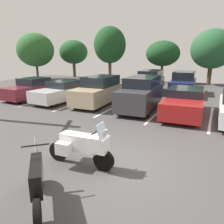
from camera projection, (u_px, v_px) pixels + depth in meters
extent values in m
cube|color=#423F3F|center=(113.00, 166.00, 6.55)|extent=(44.00, 44.00, 0.10)
cylinder|color=black|center=(104.00, 160.00, 6.14)|extent=(0.63, 0.15, 0.62)
cylinder|color=black|center=(59.00, 151.00, 6.72)|extent=(0.63, 0.15, 0.62)
cube|color=white|center=(80.00, 142.00, 6.32)|extent=(1.18, 0.43, 0.50)
cylinder|color=#B2B2B7|center=(100.00, 147.00, 6.08)|extent=(0.50, 0.10, 1.10)
cylinder|color=black|center=(97.00, 131.00, 5.99)|extent=(0.07, 0.62, 0.04)
cube|color=white|center=(100.00, 144.00, 6.05)|extent=(0.46, 0.47, 0.45)
cube|color=#B2C1CC|center=(102.00, 130.00, 5.93)|extent=(0.19, 0.45, 0.39)
cube|color=white|center=(76.00, 141.00, 6.77)|extent=(0.45, 0.26, 0.36)
cube|color=white|center=(63.00, 149.00, 6.20)|extent=(0.45, 0.26, 0.36)
cylinder|color=black|center=(39.00, 174.00, 5.39)|extent=(0.54, 0.56, 0.66)
cylinder|color=black|center=(38.00, 216.00, 3.99)|extent=(0.54, 0.56, 0.66)
cube|color=black|center=(37.00, 175.00, 4.58)|extent=(0.95, 0.99, 0.51)
cylinder|color=#B2B2B7|center=(37.00, 161.00, 5.17)|extent=(0.40, 0.42, 1.13)
cylinder|color=black|center=(36.00, 145.00, 4.98)|extent=(0.48, 0.45, 0.04)
cube|color=silver|center=(20.00, 96.00, 17.16)|extent=(0.12, 5.16, 0.01)
cube|color=silver|center=(47.00, 99.00, 15.98)|extent=(0.12, 5.16, 0.01)
cube|color=silver|center=(78.00, 103.00, 14.80)|extent=(0.12, 5.16, 0.01)
cube|color=silver|center=(115.00, 107.00, 13.62)|extent=(0.12, 5.16, 0.01)
cube|color=silver|center=(158.00, 112.00, 12.44)|extent=(0.12, 5.16, 0.01)
cube|color=silver|center=(211.00, 118.00, 11.26)|extent=(0.12, 5.16, 0.01)
cube|color=maroon|center=(32.00, 91.00, 16.12)|extent=(2.05, 4.42, 0.82)
cube|color=black|center=(34.00, 81.00, 16.17)|extent=(1.79, 1.93, 0.51)
cylinder|color=black|center=(23.00, 99.00, 14.57)|extent=(0.25, 0.61, 0.60)
cylinder|color=black|center=(8.00, 97.00, 15.31)|extent=(0.25, 0.61, 0.60)
cylinder|color=black|center=(54.00, 93.00, 17.08)|extent=(0.25, 0.61, 0.60)
cylinder|color=black|center=(40.00, 91.00, 17.82)|extent=(0.25, 0.61, 0.60)
cube|color=#B7B7BC|center=(63.00, 93.00, 15.12)|extent=(2.12, 4.74, 0.77)
cube|color=black|center=(66.00, 84.00, 15.26)|extent=(1.81, 2.31, 0.44)
cylinder|color=black|center=(55.00, 102.00, 13.50)|extent=(0.27, 0.69, 0.67)
cylinder|color=black|center=(38.00, 100.00, 14.25)|extent=(0.27, 0.69, 0.67)
cylinder|color=black|center=(85.00, 94.00, 16.13)|extent=(0.27, 0.69, 0.67)
cylinder|color=black|center=(69.00, 92.00, 16.88)|extent=(0.27, 0.69, 0.67)
cube|color=tan|center=(98.00, 94.00, 14.27)|extent=(1.97, 4.69, 0.99)
cube|color=black|center=(101.00, 81.00, 14.45)|extent=(1.75, 2.77, 0.63)
cylinder|color=black|center=(98.00, 105.00, 12.68)|extent=(0.24, 0.65, 0.64)
cylinder|color=black|center=(76.00, 103.00, 13.28)|extent=(0.24, 0.65, 0.64)
cylinder|color=black|center=(118.00, 96.00, 15.46)|extent=(0.24, 0.65, 0.64)
cylinder|color=black|center=(99.00, 95.00, 16.06)|extent=(0.24, 0.65, 0.64)
cube|color=#38383D|center=(141.00, 96.00, 12.91)|extent=(2.11, 4.95, 1.14)
cube|color=black|center=(143.00, 81.00, 13.07)|extent=(1.84, 3.19, 0.57)
cylinder|color=black|center=(146.00, 111.00, 11.28)|extent=(0.27, 0.71, 0.70)
cylinder|color=black|center=(119.00, 109.00, 11.83)|extent=(0.27, 0.71, 0.70)
cylinder|color=black|center=(158.00, 99.00, 14.23)|extent=(0.27, 0.71, 0.70)
cylinder|color=black|center=(136.00, 98.00, 14.78)|extent=(0.27, 0.71, 0.70)
cube|color=maroon|center=(184.00, 104.00, 11.75)|extent=(2.17, 4.98, 0.83)
cube|color=black|center=(186.00, 92.00, 11.87)|extent=(1.89, 2.32, 0.41)
cylinder|color=black|center=(199.00, 119.00, 10.03)|extent=(0.25, 0.65, 0.64)
cylinder|color=black|center=(163.00, 115.00, 10.67)|extent=(0.25, 0.65, 0.64)
cylinder|color=black|center=(201.00, 104.00, 12.98)|extent=(0.25, 0.65, 0.64)
cylinder|color=black|center=(172.00, 102.00, 13.62)|extent=(0.25, 0.65, 0.64)
cylinder|color=black|center=(222.00, 123.00, 9.44)|extent=(0.22, 0.64, 0.64)
cylinder|color=black|center=(221.00, 108.00, 12.17)|extent=(0.22, 0.64, 0.64)
cube|color=#235638|center=(150.00, 84.00, 19.00)|extent=(2.12, 4.50, 1.00)
cube|color=black|center=(151.00, 74.00, 19.02)|extent=(1.88, 3.14, 0.66)
cylinder|color=black|center=(155.00, 91.00, 17.49)|extent=(0.27, 0.69, 0.68)
cylinder|color=black|center=(137.00, 90.00, 18.05)|extent=(0.27, 0.69, 0.68)
cylinder|color=black|center=(161.00, 86.00, 20.16)|extent=(0.27, 0.69, 0.68)
cylinder|color=black|center=(145.00, 85.00, 20.72)|extent=(0.27, 0.69, 0.68)
cube|color=navy|center=(183.00, 86.00, 17.94)|extent=(2.07, 4.97, 0.97)
cube|color=black|center=(184.00, 75.00, 18.12)|extent=(1.81, 2.93, 0.66)
cylinder|color=black|center=(191.00, 94.00, 16.27)|extent=(0.26, 0.67, 0.66)
cylinder|color=black|center=(170.00, 93.00, 16.85)|extent=(0.26, 0.67, 0.66)
cylinder|color=black|center=(193.00, 88.00, 19.22)|extent=(0.26, 0.67, 0.66)
cylinder|color=black|center=(176.00, 87.00, 19.80)|extent=(0.26, 0.67, 0.66)
cylinder|color=#4C3823|center=(38.00, 73.00, 28.31)|extent=(0.28, 0.28, 1.67)
ellipsoid|color=#285B28|center=(35.00, 50.00, 27.55)|extent=(4.64, 4.64, 4.18)
cylinder|color=#4C3823|center=(162.00, 74.00, 25.45)|extent=(0.28, 0.28, 1.88)
ellipsoid|color=#19421E|center=(163.00, 53.00, 24.83)|extent=(3.87, 3.87, 2.87)
cylinder|color=#4C3823|center=(209.00, 77.00, 23.35)|extent=(0.44, 0.44, 1.73)
ellipsoid|color=#23512D|center=(212.00, 49.00, 22.60)|extent=(4.38, 4.38, 4.07)
cylinder|color=#4C3823|center=(74.00, 70.00, 31.44)|extent=(0.41, 0.41, 1.89)
ellipsoid|color=#1E4C23|center=(74.00, 52.00, 30.77)|extent=(3.99, 3.99, 3.30)
cylinder|color=#4C3823|center=(110.00, 73.00, 25.33)|extent=(0.36, 0.36, 2.22)
ellipsoid|color=#19421E|center=(110.00, 45.00, 24.52)|extent=(3.65, 3.65, 4.07)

